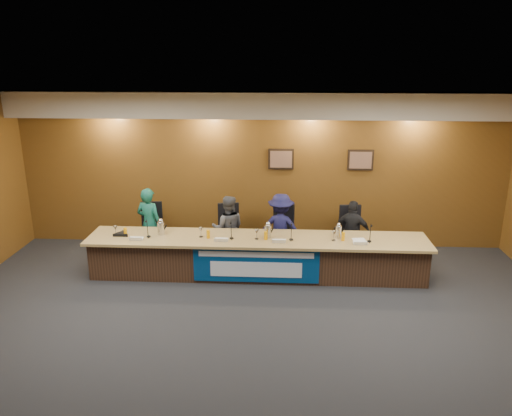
# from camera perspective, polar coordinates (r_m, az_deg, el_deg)

# --- Properties ---
(floor) EXTENTS (10.00, 10.00, 0.00)m
(floor) POSITION_cam_1_polar(r_m,az_deg,el_deg) (7.18, -0.89, -15.77)
(floor) COLOR black
(floor) RESTS_ON ground
(ceiling) EXTENTS (10.00, 8.00, 0.04)m
(ceiling) POSITION_cam_1_polar(r_m,az_deg,el_deg) (6.05, -1.04, 10.50)
(ceiling) COLOR silver
(ceiling) RESTS_ON wall_back
(wall_back) EXTENTS (10.00, 0.04, 3.20)m
(wall_back) POSITION_cam_1_polar(r_m,az_deg,el_deg) (10.27, 0.62, 4.30)
(wall_back) COLOR brown
(wall_back) RESTS_ON floor
(soffit) EXTENTS (10.00, 0.50, 0.50)m
(soffit) POSITION_cam_1_polar(r_m,az_deg,el_deg) (9.80, 0.58, 11.68)
(soffit) COLOR beige
(soffit) RESTS_ON wall_back
(dais_body) EXTENTS (6.00, 0.80, 0.70)m
(dais_body) POSITION_cam_1_polar(r_m,az_deg,el_deg) (9.13, 0.15, -5.65)
(dais_body) COLOR #382316
(dais_body) RESTS_ON floor
(dais_top) EXTENTS (6.10, 0.95, 0.05)m
(dais_top) POSITION_cam_1_polar(r_m,az_deg,el_deg) (8.95, 0.13, -3.57)
(dais_top) COLOR #9A7C47
(dais_top) RESTS_ON dais_body
(banner) EXTENTS (2.20, 0.02, 0.65)m
(banner) POSITION_cam_1_polar(r_m,az_deg,el_deg) (8.74, 0.00, -6.54)
(banner) COLOR navy
(banner) RESTS_ON dais_body
(banner_text_upper) EXTENTS (2.00, 0.01, 0.10)m
(banner_text_upper) POSITION_cam_1_polar(r_m,az_deg,el_deg) (8.65, -0.00, -5.36)
(banner_text_upper) COLOR silver
(banner_text_upper) RESTS_ON banner
(banner_text_lower) EXTENTS (1.60, 0.01, 0.28)m
(banner_text_lower) POSITION_cam_1_polar(r_m,az_deg,el_deg) (8.76, -0.00, -7.05)
(banner_text_lower) COLOR silver
(banner_text_lower) RESTS_ON banner
(wall_photo_left) EXTENTS (0.52, 0.04, 0.42)m
(wall_photo_left) POSITION_cam_1_polar(r_m,az_deg,el_deg) (10.18, 2.88, 5.60)
(wall_photo_left) COLOR black
(wall_photo_left) RESTS_ON wall_back
(wall_photo_right) EXTENTS (0.52, 0.04, 0.42)m
(wall_photo_right) POSITION_cam_1_polar(r_m,az_deg,el_deg) (10.30, 11.86, 5.39)
(wall_photo_right) COLOR black
(wall_photo_right) RESTS_ON wall_back
(panelist_a) EXTENTS (0.61, 0.49, 1.44)m
(panelist_a) POSITION_cam_1_polar(r_m,az_deg,el_deg) (9.96, -12.08, -1.78)
(panelist_a) COLOR #135243
(panelist_a) RESTS_ON floor
(panelist_b) EXTENTS (0.67, 0.54, 1.31)m
(panelist_b) POSITION_cam_1_polar(r_m,az_deg,el_deg) (9.70, -3.22, -2.34)
(panelist_b) COLOR #48494D
(panelist_b) RESTS_ON floor
(panelist_c) EXTENTS (0.95, 0.63, 1.36)m
(panelist_c) POSITION_cam_1_polar(r_m,az_deg,el_deg) (9.63, 2.85, -2.31)
(panelist_c) COLOR #14143D
(panelist_c) RESTS_ON floor
(panelist_d) EXTENTS (0.79, 0.54, 1.25)m
(panelist_d) POSITION_cam_1_polar(r_m,az_deg,el_deg) (9.75, 10.95, -2.73)
(panelist_d) COLOR black
(panelist_d) RESTS_ON floor
(office_chair_a) EXTENTS (0.54, 0.54, 0.08)m
(office_chair_a) POSITION_cam_1_polar(r_m,az_deg,el_deg) (10.13, -11.85, -2.88)
(office_chair_a) COLOR black
(office_chair_a) RESTS_ON floor
(office_chair_b) EXTENTS (0.53, 0.53, 0.08)m
(office_chair_b) POSITION_cam_1_polar(r_m,az_deg,el_deg) (9.85, -3.14, -3.11)
(office_chair_b) COLOR black
(office_chair_b) RESTS_ON floor
(office_chair_c) EXTENTS (0.59, 0.59, 0.08)m
(office_chair_c) POSITION_cam_1_polar(r_m,az_deg,el_deg) (9.79, 2.84, -3.22)
(office_chair_c) COLOR black
(office_chair_c) RESTS_ON floor
(office_chair_d) EXTENTS (0.52, 0.52, 0.08)m
(office_chair_d) POSITION_cam_1_polar(r_m,az_deg,el_deg) (9.89, 10.83, -3.32)
(office_chair_d) COLOR black
(office_chair_d) RESTS_ON floor
(nameplate_a) EXTENTS (0.24, 0.08, 0.10)m
(nameplate_a) POSITION_cam_1_polar(r_m,az_deg,el_deg) (9.03, -13.60, -3.41)
(nameplate_a) COLOR white
(nameplate_a) RESTS_ON dais_top
(microphone_a) EXTENTS (0.07, 0.07, 0.02)m
(microphone_a) POSITION_cam_1_polar(r_m,az_deg,el_deg) (9.17, -12.17, -3.21)
(microphone_a) COLOR black
(microphone_a) RESTS_ON dais_top
(juice_glass_a) EXTENTS (0.06, 0.06, 0.15)m
(juice_glass_a) POSITION_cam_1_polar(r_m,az_deg,el_deg) (9.31, -14.70, -2.66)
(juice_glass_a) COLOR #EC9904
(juice_glass_a) RESTS_ON dais_top
(water_glass_a) EXTENTS (0.08, 0.08, 0.18)m
(water_glass_a) POSITION_cam_1_polar(r_m,az_deg,el_deg) (9.37, -15.75, -2.51)
(water_glass_a) COLOR silver
(water_glass_a) RESTS_ON dais_top
(nameplate_b) EXTENTS (0.24, 0.08, 0.10)m
(nameplate_b) POSITION_cam_1_polar(r_m,az_deg,el_deg) (8.75, -4.03, -3.62)
(nameplate_b) COLOR white
(nameplate_b) RESTS_ON dais_top
(microphone_b) EXTENTS (0.07, 0.07, 0.02)m
(microphone_b) POSITION_cam_1_polar(r_m,az_deg,el_deg) (8.90, -2.81, -3.47)
(microphone_b) COLOR black
(microphone_b) RESTS_ON dais_top
(juice_glass_b) EXTENTS (0.06, 0.06, 0.15)m
(juice_glass_b) POSITION_cam_1_polar(r_m,az_deg,el_deg) (8.94, -5.48, -2.99)
(juice_glass_b) COLOR #EC9904
(juice_glass_b) RESTS_ON dais_top
(water_glass_b) EXTENTS (0.08, 0.08, 0.18)m
(water_glass_b) POSITION_cam_1_polar(r_m,az_deg,el_deg) (9.00, -6.32, -2.78)
(water_glass_b) COLOR silver
(water_glass_b) RESTS_ON dais_top
(nameplate_c) EXTENTS (0.24, 0.08, 0.10)m
(nameplate_c) POSITION_cam_1_polar(r_m,az_deg,el_deg) (8.67, 2.65, -3.78)
(nameplate_c) COLOR white
(nameplate_c) RESTS_ON dais_top
(microphone_c) EXTENTS (0.07, 0.07, 0.02)m
(microphone_c) POSITION_cam_1_polar(r_m,az_deg,el_deg) (8.85, 4.04, -3.61)
(microphone_c) COLOR black
(microphone_c) RESTS_ON dais_top
(juice_glass_c) EXTENTS (0.06, 0.06, 0.15)m
(juice_glass_c) POSITION_cam_1_polar(r_m,az_deg,el_deg) (8.83, 1.12, -3.17)
(juice_glass_c) COLOR #EC9904
(juice_glass_c) RESTS_ON dais_top
(water_glass_c) EXTENTS (0.08, 0.08, 0.18)m
(water_glass_c) POSITION_cam_1_polar(r_m,az_deg,el_deg) (8.84, 0.08, -3.03)
(water_glass_c) COLOR silver
(water_glass_c) RESTS_ON dais_top
(nameplate_d) EXTENTS (0.24, 0.08, 0.10)m
(nameplate_d) POSITION_cam_1_polar(r_m,az_deg,el_deg) (8.76, 11.86, -3.94)
(nameplate_d) COLOR white
(nameplate_d) RESTS_ON dais_top
(microphone_d) EXTENTS (0.07, 0.07, 0.02)m
(microphone_d) POSITION_cam_1_polar(r_m,az_deg,el_deg) (8.97, 12.82, -3.72)
(microphone_d) COLOR black
(microphone_d) RESTS_ON dais_top
(juice_glass_d) EXTENTS (0.06, 0.06, 0.15)m
(juice_glass_d) POSITION_cam_1_polar(r_m,az_deg,el_deg) (8.92, 9.94, -3.23)
(juice_glass_d) COLOR #EC9904
(juice_glass_d) RESTS_ON dais_top
(water_glass_d) EXTENTS (0.08, 0.08, 0.18)m
(water_glass_d) POSITION_cam_1_polar(r_m,az_deg,el_deg) (8.89, 8.89, -3.15)
(water_glass_d) COLOR silver
(water_glass_d) RESTS_ON dais_top
(carafe_left) EXTENTS (0.13, 0.13, 0.24)m
(carafe_left) POSITION_cam_1_polar(r_m,az_deg,el_deg) (9.22, -10.80, -2.29)
(carafe_left) COLOR silver
(carafe_left) RESTS_ON dais_top
(carafe_mid) EXTENTS (0.12, 0.12, 0.23)m
(carafe_mid) POSITION_cam_1_polar(r_m,az_deg,el_deg) (8.92, 1.37, -2.68)
(carafe_mid) COLOR silver
(carafe_mid) RESTS_ON dais_top
(carafe_right) EXTENTS (0.11, 0.11, 0.23)m
(carafe_right) POSITION_cam_1_polar(r_m,az_deg,el_deg) (9.01, 9.41, -2.71)
(carafe_right) COLOR silver
(carafe_right) RESTS_ON dais_top
(speakerphone) EXTENTS (0.32, 0.32, 0.05)m
(speakerphone) POSITION_cam_1_polar(r_m,az_deg,el_deg) (9.37, -15.11, -2.88)
(speakerphone) COLOR black
(speakerphone) RESTS_ON dais_top
(paper_stack) EXTENTS (0.26, 0.33, 0.01)m
(paper_stack) POSITION_cam_1_polar(r_m,az_deg,el_deg) (8.97, 11.79, -3.71)
(paper_stack) COLOR white
(paper_stack) RESTS_ON dais_top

